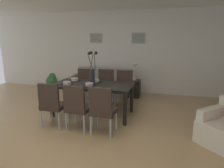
% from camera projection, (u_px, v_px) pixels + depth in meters
% --- Properties ---
extents(ground_plane, '(9.00, 9.00, 0.00)m').
position_uv_depth(ground_plane, '(73.00, 132.00, 3.93)').
color(ground_plane, tan).
extents(back_wall_panel, '(9.00, 0.10, 2.60)m').
position_uv_depth(back_wall_panel, '(115.00, 52.00, 6.68)').
color(back_wall_panel, silver).
rests_on(back_wall_panel, ground).
extents(dining_table, '(1.80, 0.90, 0.74)m').
position_uv_depth(dining_table, '(93.00, 87.00, 4.67)').
color(dining_table, black).
rests_on(dining_table, ground).
extents(dining_chair_near_left, '(0.45, 0.45, 0.92)m').
position_uv_depth(dining_chair_near_left, '(52.00, 103.00, 4.04)').
color(dining_chair_near_left, '#33261E').
rests_on(dining_chair_near_left, ground).
extents(dining_chair_near_right, '(0.47, 0.47, 0.92)m').
position_uv_depth(dining_chair_near_right, '(84.00, 84.00, 5.64)').
color(dining_chair_near_right, '#33261E').
rests_on(dining_chair_near_right, ground).
extents(dining_chair_far_left, '(0.46, 0.46, 0.92)m').
position_uv_depth(dining_chair_far_left, '(77.00, 105.00, 3.90)').
color(dining_chair_far_left, '#33261E').
rests_on(dining_chair_far_left, ground).
extents(dining_chair_far_right, '(0.47, 0.47, 0.92)m').
position_uv_depth(dining_chair_far_right, '(105.00, 85.00, 5.53)').
color(dining_chair_far_right, '#33261E').
rests_on(dining_chair_far_right, ground).
extents(dining_chair_mid_left, '(0.45, 0.45, 0.92)m').
position_uv_depth(dining_chair_mid_left, '(102.00, 108.00, 3.74)').
color(dining_chair_mid_left, '#33261E').
rests_on(dining_chair_mid_left, ground).
extents(dining_chair_mid_right, '(0.47, 0.47, 0.92)m').
position_uv_depth(dining_chair_mid_right, '(124.00, 86.00, 5.38)').
color(dining_chair_mid_right, '#33261E').
rests_on(dining_chair_mid_right, ground).
extents(centerpiece_vase, '(0.21, 0.23, 0.73)m').
position_uv_depth(centerpiece_vase, '(92.00, 72.00, 4.59)').
color(centerpiece_vase, '#232326').
rests_on(centerpiece_vase, dining_table).
extents(placemat_near_left, '(0.32, 0.32, 0.01)m').
position_uv_depth(placemat_near_left, '(67.00, 84.00, 4.60)').
color(placemat_near_left, black).
rests_on(placemat_near_left, dining_table).
extents(bowl_near_left, '(0.17, 0.17, 0.07)m').
position_uv_depth(bowl_near_left, '(67.00, 83.00, 4.59)').
color(bowl_near_left, '#B2ADA3').
rests_on(bowl_near_left, dining_table).
extents(placemat_near_right, '(0.32, 0.32, 0.01)m').
position_uv_depth(placemat_near_right, '(75.00, 81.00, 4.98)').
color(placemat_near_right, black).
rests_on(placemat_near_right, dining_table).
extents(bowl_near_right, '(0.17, 0.17, 0.07)m').
position_uv_depth(bowl_near_right, '(75.00, 79.00, 4.97)').
color(bowl_near_right, '#B2ADA3').
rests_on(bowl_near_right, dining_table).
extents(placemat_far_left, '(0.32, 0.32, 0.01)m').
position_uv_depth(placemat_far_left, '(89.00, 86.00, 4.46)').
color(placemat_far_left, black).
rests_on(placemat_far_left, dining_table).
extents(bowl_far_left, '(0.17, 0.17, 0.07)m').
position_uv_depth(bowl_far_left, '(89.00, 84.00, 4.45)').
color(bowl_far_left, '#B2ADA3').
rests_on(bowl_far_left, dining_table).
extents(placemat_far_right, '(0.32, 0.32, 0.01)m').
position_uv_depth(placemat_far_right, '(96.00, 82.00, 4.84)').
color(placemat_far_right, black).
rests_on(placemat_far_right, dining_table).
extents(bowl_far_right, '(0.17, 0.17, 0.07)m').
position_uv_depth(bowl_far_right, '(96.00, 80.00, 4.83)').
color(bowl_far_right, '#B2ADA3').
rests_on(bowl_far_right, dining_table).
extents(sofa, '(1.77, 0.84, 0.80)m').
position_uv_depth(sofa, '(102.00, 85.00, 6.48)').
color(sofa, gray).
rests_on(sofa, ground).
extents(side_table, '(0.36, 0.36, 0.52)m').
position_uv_depth(side_table, '(134.00, 89.00, 6.16)').
color(side_table, black).
rests_on(side_table, ground).
extents(table_lamp, '(0.22, 0.22, 0.51)m').
position_uv_depth(table_lamp, '(135.00, 68.00, 6.02)').
color(table_lamp, beige).
rests_on(table_lamp, side_table).
extents(framed_picture_left, '(0.43, 0.03, 0.32)m').
position_uv_depth(framed_picture_left, '(96.00, 38.00, 6.68)').
color(framed_picture_left, '#B2ADA3').
extents(framed_picture_center, '(0.44, 0.03, 0.34)m').
position_uv_depth(framed_picture_center, '(138.00, 38.00, 6.32)').
color(framed_picture_center, '#B2ADA3').
extents(potted_plant, '(0.36, 0.36, 0.67)m').
position_uv_depth(potted_plant, '(52.00, 82.00, 6.54)').
color(potted_plant, brown).
rests_on(potted_plant, ground).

